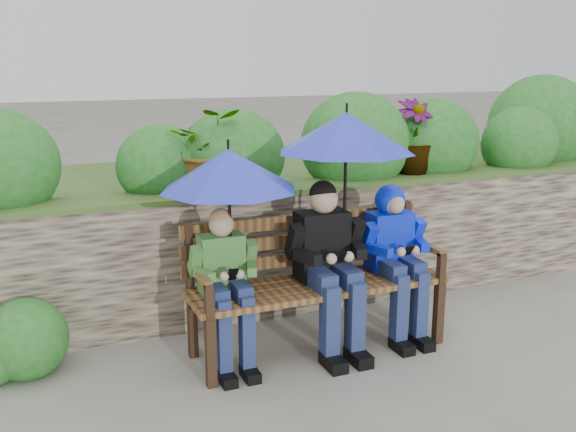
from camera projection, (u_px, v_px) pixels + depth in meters
name	position (u px, v px, depth m)	size (l,w,h in m)	color
ground	(293.00, 349.00, 4.56)	(60.00, 60.00, 0.00)	#676759
garden_backdrop	(229.00, 211.00, 5.81)	(8.00, 2.87, 1.90)	#2E2925
park_bench	(314.00, 273.00, 4.50)	(1.81, 0.53, 0.96)	black
boy_left	(226.00, 279.00, 4.16)	(0.44, 0.51, 1.07)	#246021
boy_middle	(328.00, 258.00, 4.41)	(0.54, 0.62, 1.20)	black
boy_right	(395.00, 248.00, 4.63)	(0.48, 0.58, 1.12)	#0D1ECD
umbrella_left	(229.00, 170.00, 4.05)	(0.90, 0.90, 0.80)	#232FC6
umbrella_right	(346.00, 132.00, 4.30)	(0.95, 0.95, 0.99)	#232FC6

